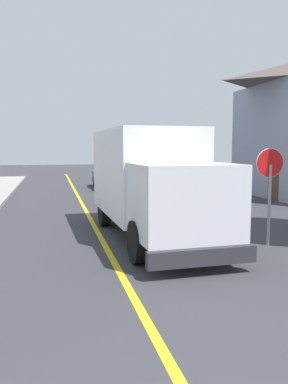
# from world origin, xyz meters

# --- Properties ---
(centre_line_yellow) EXTENTS (0.16, 56.00, 0.01)m
(centre_line_yellow) POSITION_xyz_m (0.00, 10.00, 0.00)
(centre_line_yellow) COLOR gold
(centre_line_yellow) RESTS_ON ground
(box_truck) EXTENTS (2.68, 7.27, 3.20)m
(box_truck) POSITION_xyz_m (1.47, 9.44, 1.77)
(box_truck) COLOR white
(box_truck) RESTS_ON ground
(parked_car_near) EXTENTS (1.85, 4.42, 1.67)m
(parked_car_near) POSITION_xyz_m (2.44, 16.95, 0.79)
(parked_car_near) COLOR maroon
(parked_car_near) RESTS_ON ground
(parked_car_mid) EXTENTS (1.83, 4.41, 1.67)m
(parked_car_mid) POSITION_xyz_m (2.28, 23.89, 0.79)
(parked_car_mid) COLOR #2D4793
(parked_car_mid) RESTS_ON ground
(stop_sign) EXTENTS (0.80, 0.10, 2.65)m
(stop_sign) POSITION_xyz_m (4.36, 7.71, 1.86)
(stop_sign) COLOR gray
(stop_sign) RESTS_ON ground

